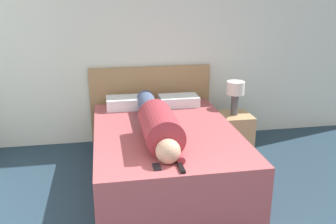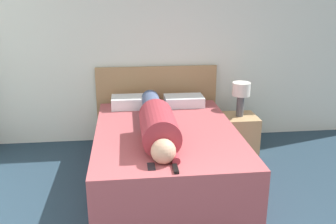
{
  "view_description": "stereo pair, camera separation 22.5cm",
  "coord_description": "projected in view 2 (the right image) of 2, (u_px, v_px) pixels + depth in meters",
  "views": [
    {
      "loc": [
        -0.86,
        -1.41,
        1.98
      ],
      "look_at": [
        -0.23,
        2.1,
        0.82
      ],
      "focal_mm": 40.0,
      "sensor_mm": 36.0,
      "label": 1
    },
    {
      "loc": [
        -0.64,
        -1.44,
        1.98
      ],
      "look_at": [
        -0.23,
        2.1,
        0.82
      ],
      "focal_mm": 40.0,
      "sensor_mm": 36.0,
      "label": 2
    }
  ],
  "objects": [
    {
      "name": "tv_remote",
      "position": [
        176.0,
        169.0,
        3.08
      ],
      "size": [
        0.04,
        0.15,
        0.02
      ],
      "color": "black",
      "rests_on": "bed"
    },
    {
      "name": "wall_back",
      "position": [
        173.0,
        44.0,
        4.93
      ],
      "size": [
        6.27,
        0.06,
        2.6
      ],
      "color": "silver",
      "rests_on": "ground_plane"
    },
    {
      "name": "pillow_second",
      "position": [
        184.0,
        101.0,
        4.78
      ],
      "size": [
        0.49,
        0.31,
        0.13
      ],
      "color": "white",
      "rests_on": "bed"
    },
    {
      "name": "nightstand",
      "position": [
        238.0,
        133.0,
        4.81
      ],
      "size": [
        0.44,
        0.43,
        0.46
      ],
      "color": "tan",
      "rests_on": "ground_plane"
    },
    {
      "name": "pillow_near_headboard",
      "position": [
        132.0,
        102.0,
        4.71
      ],
      "size": [
        0.52,
        0.31,
        0.14
      ],
      "color": "white",
      "rests_on": "bed"
    },
    {
      "name": "bed",
      "position": [
        166.0,
        154.0,
        4.06
      ],
      "size": [
        1.49,
        2.1,
        0.57
      ],
      "color": "#A84C51",
      "rests_on": "ground_plane"
    },
    {
      "name": "headboard",
      "position": [
        157.0,
        104.0,
        5.09
      ],
      "size": [
        1.61,
        0.04,
        1.02
      ],
      "color": "#A37A51",
      "rests_on": "ground_plane"
    },
    {
      "name": "person_lying",
      "position": [
        157.0,
        122.0,
        3.75
      ],
      "size": [
        0.35,
        1.75,
        0.35
      ],
      "color": "tan",
      "rests_on": "bed"
    },
    {
      "name": "table_lamp",
      "position": [
        241.0,
        93.0,
        4.64
      ],
      "size": [
        0.22,
        0.22,
        0.43
      ],
      "color": "#4C4C51",
      "rests_on": "nightstand"
    },
    {
      "name": "cell_phone",
      "position": [
        151.0,
        167.0,
        3.13
      ],
      "size": [
        0.06,
        0.13,
        0.01
      ],
      "color": "black",
      "rests_on": "bed"
    }
  ]
}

